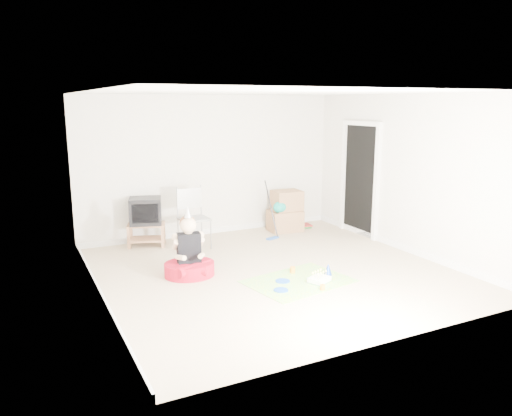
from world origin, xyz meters
name	(u,v)px	position (x,y,z in m)	size (l,w,h in m)	color
ground	(274,271)	(0.00, 0.00, 0.00)	(5.00, 5.00, 0.00)	tan
doorway_recess	(360,181)	(2.48, 1.20, 1.02)	(0.02, 0.90, 2.05)	black
tv_stand	(147,232)	(-1.35, 2.19, 0.24)	(0.73, 0.58, 0.40)	#9E6A47
crt_tv	(146,211)	(-1.35, 2.19, 0.63)	(0.54, 0.44, 0.46)	black
folding_chair	(194,219)	(-0.64, 1.71, 0.51)	(0.49, 0.47, 1.06)	gray
cardboard_boxes	(285,212)	(1.35, 2.03, 0.38)	(0.66, 0.53, 0.79)	#996E4A
floor_mop	(273,225)	(0.84, 1.61, 0.26)	(0.28, 0.34, 1.05)	#2252AA
book_pile	(305,226)	(1.85, 2.10, 0.03)	(0.26, 0.31, 0.06)	#226629
seated_woman	(189,261)	(-1.19, 0.38, 0.23)	(0.82, 0.82, 1.05)	#B51025
party_mat	(299,281)	(0.11, -0.52, 0.00)	(1.41, 1.02, 0.01)	#FF357C
birthday_cake	(319,280)	(0.35, -0.69, 0.04)	(0.35, 0.32, 0.14)	white
blue_plate_near	(283,281)	(-0.10, -0.44, 0.01)	(0.21, 0.21, 0.01)	#164CB5
blue_plate_far	(281,290)	(-0.29, -0.73, 0.01)	(0.20, 0.20, 0.01)	#164CB5
orange_cup_near	(293,270)	(0.21, -0.18, 0.05)	(0.08, 0.08, 0.09)	orange
orange_cup_far	(322,287)	(0.22, -0.96, 0.04)	(0.06, 0.06, 0.07)	orange
blue_party_hat	(328,269)	(0.63, -0.50, 0.09)	(0.12, 0.12, 0.17)	blue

